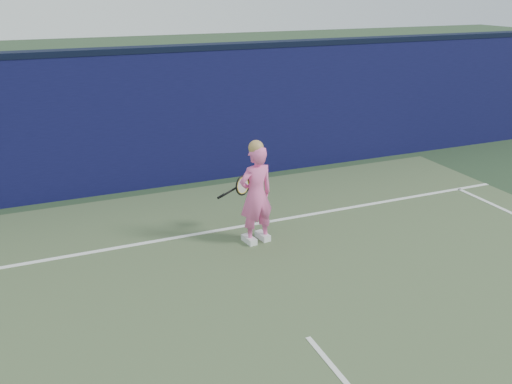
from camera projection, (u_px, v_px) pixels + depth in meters
name	position (u px, v px, depth m)	size (l,w,h in m)	color
backstop_wall	(174.00, 119.00, 10.21)	(24.00, 0.40, 2.50)	#0C0D38
wall_cap	(170.00, 48.00, 9.75)	(24.00, 0.42, 0.10)	black
player	(256.00, 194.00, 7.90)	(0.59, 0.44, 1.57)	pink
racket	(241.00, 186.00, 8.26)	(0.59, 0.20, 0.32)	black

